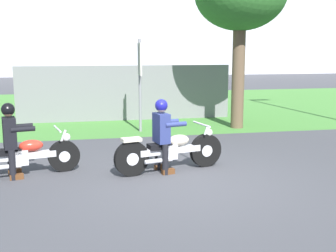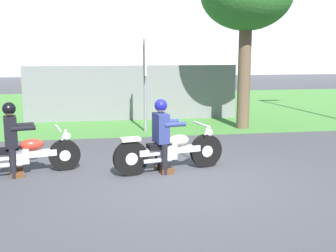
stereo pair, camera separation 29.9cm
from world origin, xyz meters
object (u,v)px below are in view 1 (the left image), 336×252
motorcycle_lead (170,151)px  rider_follow (11,134)px  motorcycle_follow (22,156)px  sign_banner (140,71)px  rider_lead (162,130)px

motorcycle_lead → rider_follow: (-2.93, 0.18, 0.40)m
motorcycle_follow → rider_follow: (-0.16, -0.04, 0.43)m
motorcycle_lead → sign_banner: sign_banner is taller
rider_lead → motorcycle_follow: (-2.60, 0.25, -0.45)m
sign_banner → motorcycle_follow: bearing=-125.2°
motorcycle_lead → rider_follow: 2.96m
rider_lead → rider_follow: 2.77m
rider_lead → motorcycle_follow: bearing=161.5°
motorcycle_follow → sign_banner: bearing=41.7°
sign_banner → rider_follow: bearing=-126.6°
rider_follow → sign_banner: bearing=40.3°
rider_lead → motorcycle_follow: size_ratio=0.66×
motorcycle_lead → rider_lead: 0.46m
rider_lead → motorcycle_follow: rider_lead is taller
rider_follow → sign_banner: (2.88, 3.89, 0.92)m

